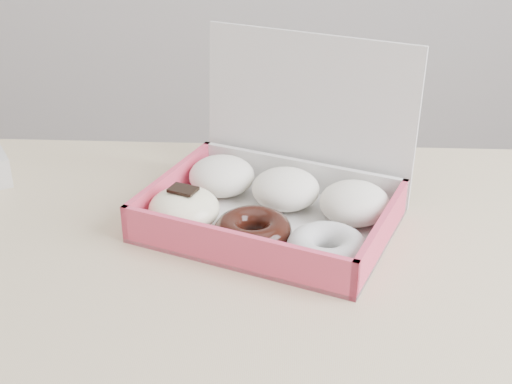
{
  "coord_description": "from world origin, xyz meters",
  "views": [
    {
      "loc": [
        0.21,
        -0.68,
        1.22
      ],
      "look_at": [
        0.16,
        0.14,
        0.79
      ],
      "focal_mm": 50.0,
      "sensor_mm": 36.0,
      "label": 1
    }
  ],
  "objects": [
    {
      "name": "table",
      "position": [
        0.0,
        0.0,
        0.67
      ],
      "size": [
        1.2,
        0.8,
        0.75
      ],
      "color": "tan",
      "rests_on": "ground"
    },
    {
      "name": "donut_box",
      "position": [
        0.19,
        0.15,
        0.79
      ],
      "size": [
        0.38,
        0.35,
        0.23
      ],
      "rotation": [
        0.0,
        0.0,
        -0.38
      ],
      "color": "silver",
      "rests_on": "table"
    }
  ]
}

